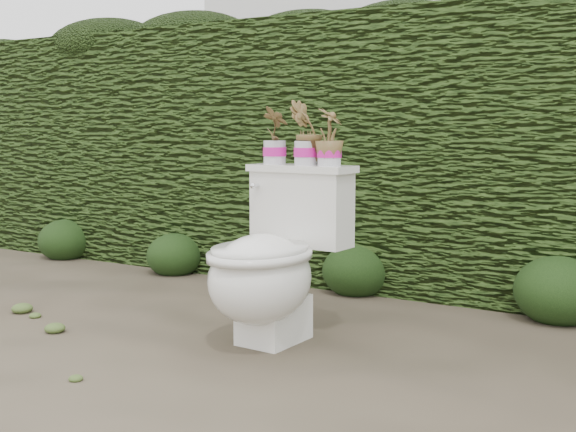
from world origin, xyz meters
The scene contains 10 objects.
ground centered at (0.00, 0.00, 0.00)m, with size 60.00×60.00×0.00m, color brown.
hedge centered at (0.00, 1.60, 0.80)m, with size 8.00×1.00×1.60m, color #3C5A1E.
toilet centered at (0.12, 0.05, 0.36)m, with size 0.51×0.70×0.78m.
potted_plant_left centered at (-0.01, 0.30, 0.90)m, with size 0.13×0.09×0.25m, color #2A7022.
potted_plant_center centered at (0.16, 0.29, 0.92)m, with size 0.15×0.12×0.28m, color #2A7022.
potted_plant_right centered at (0.28, 0.28, 0.90)m, with size 0.13×0.13×0.24m, color #2A7022.
liriope_clump_0 centered at (-2.31, 1.08, 0.16)m, with size 0.39×0.39×0.31m, color #233C15.
liriope_clump_1 centered at (-1.25, 1.05, 0.15)m, with size 0.36×0.36×0.29m, color #233C15.
liriope_clump_2 centered at (0.02, 1.13, 0.16)m, with size 0.39×0.39×0.31m, color #233C15.
liriope_clump_3 centered at (1.14, 1.09, 0.18)m, with size 0.44×0.44×0.35m, color #233C15.
Camera 1 is at (1.76, -2.59, 0.94)m, focal length 45.00 mm.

